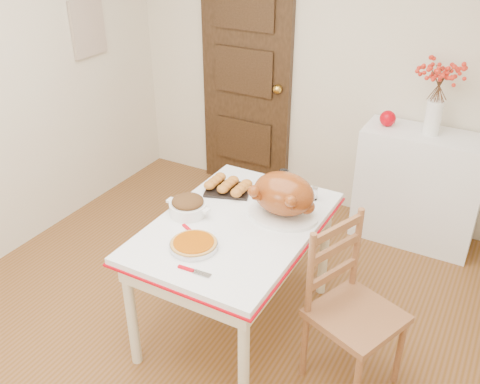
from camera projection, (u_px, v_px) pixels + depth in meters
The scene contains 17 objects.
floor at pixel (194, 337), 3.34m from camera, with size 3.50×4.00×0.00m, color brown.
wall_back at pixel (325, 63), 4.25m from camera, with size 3.50×0.00×2.50m, color beige.
door_back at pixel (246, 78), 4.63m from camera, with size 0.85×0.06×2.06m, color #3D2616.
photo_board at pixel (88, 27), 4.25m from camera, with size 0.03×0.35×0.45m, color beige.
sideboard at pixel (418, 188), 4.09m from camera, with size 0.91×0.40×0.91m, color white.
kitchen_table at pixel (236, 276), 3.26m from camera, with size 0.88×1.29×0.77m, color white, non-canonical shape.
chair_oak at pixel (357, 313), 2.82m from camera, with size 0.43×0.43×0.97m, color brown, non-canonical shape.
berry_vase at pixel (437, 100), 3.74m from camera, with size 0.27×0.27×0.52m, color white, non-canonical shape.
apple at pixel (388, 118), 3.97m from camera, with size 0.12×0.12×0.12m, color #B9000D.
turkey_platter at pixel (283, 196), 3.07m from camera, with size 0.43×0.34×0.27m, color #98491D, non-canonical shape.
pumpkin_pie at pixel (194, 244), 2.84m from camera, with size 0.26×0.26×0.05m, color #9D4301.
stuffing_dish at pixel (188, 206), 3.13m from camera, with size 0.28×0.22×0.11m, color #432915, non-canonical shape.
rolls_tray at pixel (228, 186), 3.38m from camera, with size 0.28×0.22×0.07m, color #AD591D, non-canonical shape.
pie_server at pixel (194, 271), 2.67m from camera, with size 0.19×0.05×0.01m, color silver, non-canonical shape.
carving_knife at pixel (193, 233), 2.96m from camera, with size 0.22×0.05×0.01m, color silver, non-canonical shape.
drinking_glass at pixel (284, 178), 3.44m from camera, with size 0.06×0.06×0.11m, color white.
shaker_pair at pixel (311, 192), 3.29m from camera, with size 0.09×0.04×0.09m, color white, non-canonical shape.
Camera 1 is at (1.45, -2.02, 2.42)m, focal length 39.77 mm.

